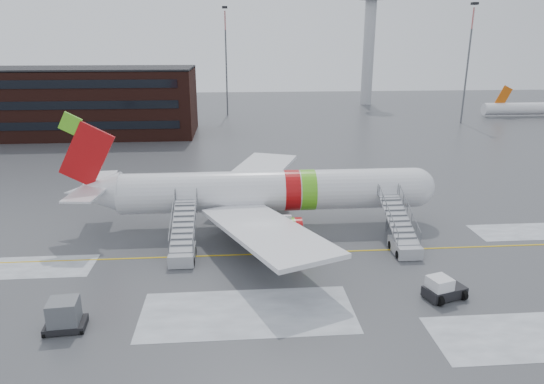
{
  "coord_description": "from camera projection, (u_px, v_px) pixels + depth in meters",
  "views": [
    {
      "loc": [
        -6.62,
        -38.0,
        17.15
      ],
      "look_at": [
        -3.32,
        3.54,
        4.0
      ],
      "focal_mm": 32.0,
      "sensor_mm": 36.0,
      "label": 1
    }
  ],
  "objects": [
    {
      "name": "ground",
      "position": [
        314.0,
        247.0,
        41.79
      ],
      "size": [
        260.0,
        260.0,
        0.0
      ],
      "primitive_type": "plane",
      "color": "#494C4F",
      "rests_on": "ground"
    },
    {
      "name": "light_mast_far_n",
      "position": [
        226.0,
        55.0,
        111.17
      ],
      "size": [
        1.2,
        1.2,
        24.25
      ],
      "color": "#595B60",
      "rests_on": "ground"
    },
    {
      "name": "pushback_tug",
      "position": [
        443.0,
        289.0,
        33.43
      ],
      "size": [
        3.15,
        2.72,
        1.62
      ],
      "color": "black",
      "rests_on": "ground"
    },
    {
      "name": "uld_container",
      "position": [
        64.0,
        316.0,
        29.78
      ],
      "size": [
        2.55,
        1.95,
        1.97
      ],
      "color": "black",
      "rests_on": "ground"
    },
    {
      "name": "terminal_building",
      "position": [
        23.0,
        102.0,
        88.79
      ],
      "size": [
        62.0,
        16.11,
        12.3
      ],
      "color": "#3F1E16",
      "rests_on": "ground"
    },
    {
      "name": "light_mast_far_ne",
      "position": [
        469.0,
        56.0,
        99.74
      ],
      "size": [
        1.2,
        1.2,
        24.25
      ],
      "color": "#595B60",
      "rests_on": "ground"
    },
    {
      "name": "control_tower",
      "position": [
        370.0,
        33.0,
        128.73
      ],
      "size": [
        6.4,
        6.4,
        30.0
      ],
      "color": "#B2B5BA",
      "rests_on": "ground"
    },
    {
      "name": "airstair_aft",
      "position": [
        183.0,
        245.0,
        39.69
      ],
      "size": [
        2.05,
        7.7,
        3.48
      ],
      "color": "#A1A3A8",
      "rests_on": "ground"
    },
    {
      "name": "airliner",
      "position": [
        260.0,
        192.0,
        45.7
      ],
      "size": [
        35.03,
        32.97,
        11.18
      ],
      "color": "white",
      "rests_on": "ground"
    },
    {
      "name": "airstair_fwd",
      "position": [
        402.0,
        238.0,
        41.08
      ],
      "size": [
        2.05,
        7.7,
        3.48
      ],
      "color": "#A8AAAF",
      "rests_on": "ground"
    }
  ]
}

